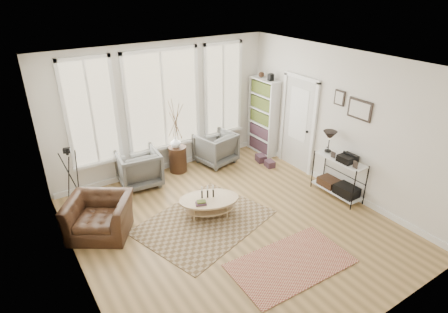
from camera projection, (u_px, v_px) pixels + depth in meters
room at (234, 154)px, 6.23m from camera, size 5.50×5.54×2.90m
bay_window at (163, 102)px, 8.16m from camera, size 4.14×0.12×2.24m
door at (298, 122)px, 8.46m from camera, size 0.09×1.06×2.22m
bookcase at (264, 116)px, 9.28m from camera, size 0.31×0.85×2.06m
low_shelf at (339, 173)px, 7.54m from camera, size 0.38×1.08×1.30m
wall_art at (354, 106)px, 7.07m from camera, size 0.04×0.88×0.44m
rug_main at (204, 222)px, 6.91m from camera, size 2.69×2.31×0.01m
rug_runner at (291, 263)px, 5.90m from camera, size 1.95×1.12×0.01m
coffee_table at (209, 202)px, 7.01m from camera, size 1.30×1.07×0.51m
armchair_left at (139, 168)px, 7.99m from camera, size 0.93×0.95×0.79m
armchair_right at (216, 148)px, 8.96m from camera, size 0.97×0.99×0.76m
side_table at (177, 138)px, 8.38m from camera, size 0.40×0.40×1.70m
vase at (176, 142)px, 8.40m from camera, size 0.28×0.28×0.24m
accent_chair at (99, 216)px, 6.48m from camera, size 1.37×1.34×0.68m
tripod_camera at (73, 180)px, 7.15m from camera, size 0.44×0.44×1.25m
book_stack_near at (261, 158)px, 9.13m from camera, size 0.25×0.30×0.17m
book_stack_far at (270, 164)px, 8.88m from camera, size 0.22×0.27×0.15m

